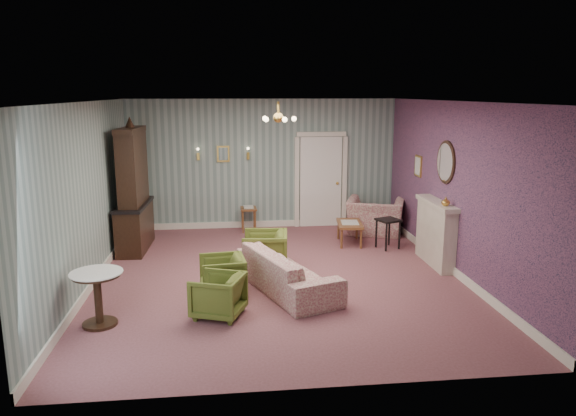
{
  "coord_description": "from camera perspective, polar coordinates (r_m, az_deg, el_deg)",
  "views": [
    {
      "loc": [
        -0.82,
        -8.58,
        3.05
      ],
      "look_at": [
        0.2,
        0.4,
        1.1
      ],
      "focal_mm": 33.7,
      "sensor_mm": 36.0,
      "label": 1
    }
  ],
  "objects": [
    {
      "name": "nesting_table",
      "position": [
        12.06,
        -4.18,
        -1.1
      ],
      "size": [
        0.36,
        0.45,
        0.58
      ],
      "primitive_type": null,
      "rotation": [
        0.0,
        0.0,
        0.03
      ],
      "color": "brown",
      "rests_on": "floor"
    },
    {
      "name": "wall_right_floral",
      "position": [
        9.53,
        17.18,
        1.95
      ],
      "size": [
        0.0,
        7.0,
        7.0
      ],
      "primitive_type": "plane",
      "rotation": [
        1.57,
        0.0,
        -1.57
      ],
      "color": "#A95477",
      "rests_on": "ground"
    },
    {
      "name": "olive_chair_a",
      "position": [
        7.59,
        -7.4,
        -8.93
      ],
      "size": [
        0.79,
        0.81,
        0.66
      ],
      "primitive_type": "imported",
      "rotation": [
        0.0,
        0.0,
        -1.93
      ],
      "color": "#546121",
      "rests_on": "floor"
    },
    {
      "name": "pedestal_table",
      "position": [
        7.66,
        -19.39,
        -9.0
      ],
      "size": [
        0.89,
        0.89,
        0.75
      ],
      "primitive_type": null,
      "rotation": [
        0.0,
        0.0,
        -0.37
      ],
      "color": "black",
      "rests_on": "floor"
    },
    {
      "name": "coffee_table",
      "position": [
        11.13,
        6.5,
        -2.63
      ],
      "size": [
        0.58,
        0.92,
        0.44
      ],
      "primitive_type": null,
      "rotation": [
        0.0,
        0.0,
        -0.12
      ],
      "color": "brown",
      "rests_on": "floor"
    },
    {
      "name": "ceiling",
      "position": [
        8.62,
        -1.04,
        11.17
      ],
      "size": [
        7.0,
        7.0,
        0.0
      ],
      "primitive_type": "plane",
      "rotation": [
        3.14,
        0.0,
        0.0
      ],
      "color": "white",
      "rests_on": "ground"
    },
    {
      "name": "olive_chair_c",
      "position": [
        9.36,
        -2.46,
        -4.38
      ],
      "size": [
        0.78,
        0.82,
        0.77
      ],
      "primitive_type": "imported",
      "rotation": [
        0.0,
        0.0,
        -1.68
      ],
      "color": "#546121",
      "rests_on": "floor"
    },
    {
      "name": "side_table_black",
      "position": [
        10.87,
        10.48,
        -2.69
      ],
      "size": [
        0.52,
        0.52,
        0.6
      ],
      "primitive_type": null,
      "rotation": [
        0.0,
        0.0,
        0.37
      ],
      "color": "black",
      "rests_on": "floor"
    },
    {
      "name": "oval_mirror",
      "position": [
        9.82,
        16.27,
        4.67
      ],
      "size": [
        0.04,
        0.76,
        0.84
      ],
      "primitive_type": null,
      "color": "white",
      "rests_on": "wall_right"
    },
    {
      "name": "wall_front",
      "position": [
        5.39,
        2.58,
        -5.1
      ],
      "size": [
        6.0,
        0.0,
        6.0
      ],
      "primitive_type": "plane",
      "rotation": [
        -1.57,
        0.0,
        0.0
      ],
      "color": "slate",
      "rests_on": "ground"
    },
    {
      "name": "dresser",
      "position": [
        10.88,
        -16.09,
        2.26
      ],
      "size": [
        0.58,
        1.54,
        2.53
      ],
      "primitive_type": null,
      "rotation": [
        0.0,
        0.0,
        -0.04
      ],
      "color": "black",
      "rests_on": "floor"
    },
    {
      "name": "olive_chair_b",
      "position": [
        8.34,
        -6.94,
        -6.9
      ],
      "size": [
        0.68,
        0.72,
        0.67
      ],
      "primitive_type": "imported",
      "rotation": [
        0.0,
        0.0,
        -1.46
      ],
      "color": "#546121",
      "rests_on": "floor"
    },
    {
      "name": "floor",
      "position": [
        9.15,
        -0.97,
        -7.31
      ],
      "size": [
        7.0,
        7.0,
        0.0
      ],
      "primitive_type": "plane",
      "color": "#854D54",
      "rests_on": "ground"
    },
    {
      "name": "framed_print",
      "position": [
        11.1,
        13.58,
        4.33
      ],
      "size": [
        0.04,
        0.34,
        0.42
      ],
      "primitive_type": null,
      "color": "gold",
      "rests_on": "wall_right"
    },
    {
      "name": "sconce_right",
      "position": [
        12.11,
        -4.23,
        5.74
      ],
      "size": [
        0.16,
        0.12,
        0.3
      ],
      "primitive_type": null,
      "color": "gold",
      "rests_on": "wall_back"
    },
    {
      "name": "burgundy_cushion",
      "position": [
        11.77,
        9.17,
        -0.6
      ],
      "size": [
        0.41,
        0.28,
        0.39
      ],
      "primitive_type": "cube",
      "rotation": [
        0.17,
        0.0,
        -0.35
      ],
      "color": "maroon",
      "rests_on": "wingback_chair"
    },
    {
      "name": "sconce_left",
      "position": [
        12.12,
        -9.46,
        5.61
      ],
      "size": [
        0.16,
        0.12,
        0.3
      ],
      "primitive_type": null,
      "color": "gold",
      "rests_on": "wall_back"
    },
    {
      "name": "fireplace",
      "position": [
        10.02,
        15.31,
        -2.55
      ],
      "size": [
        0.3,
        1.4,
        1.16
      ],
      "primitive_type": null,
      "color": "beige",
      "rests_on": "floor"
    },
    {
      "name": "gilt_mirror_back",
      "position": [
        12.12,
        -6.85,
        5.69
      ],
      "size": [
        0.28,
        0.06,
        0.36
      ],
      "primitive_type": null,
      "color": "gold",
      "rests_on": "wall_back"
    },
    {
      "name": "wall_back",
      "position": [
        12.22,
        -2.58,
        4.63
      ],
      "size": [
        6.0,
        0.0,
        6.0
      ],
      "primitive_type": "plane",
      "rotation": [
        1.57,
        0.0,
        0.0
      ],
      "color": "slate",
      "rests_on": "ground"
    },
    {
      "name": "door",
      "position": [
        12.39,
        3.46,
        3.0
      ],
      "size": [
        1.12,
        0.12,
        2.16
      ],
      "primitive_type": null,
      "color": "white",
      "rests_on": "floor"
    },
    {
      "name": "mantel_vase",
      "position": [
        9.51,
        16.3,
        0.66
      ],
      "size": [
        0.15,
        0.15,
        0.15
      ],
      "primitive_type": "imported",
      "color": "gold",
      "rests_on": "fireplace"
    },
    {
      "name": "chandelier",
      "position": [
        8.63,
        -1.03,
        9.38
      ],
      "size": [
        0.56,
        0.56,
        0.36
      ],
      "primitive_type": null,
      "color": "gold",
      "rests_on": "ceiling"
    },
    {
      "name": "sofa_chintz",
      "position": [
        8.46,
        -0.07,
        -5.92
      ],
      "size": [
        1.35,
        2.25,
        0.85
      ],
      "primitive_type": "imported",
      "rotation": [
        0.0,
        0.0,
        1.93
      ],
      "color": "#963C4B",
      "rests_on": "floor"
    },
    {
      "name": "wall_right",
      "position": [
        9.53,
        17.27,
        1.95
      ],
      "size": [
        0.0,
        7.0,
        7.0
      ],
      "primitive_type": "plane",
      "rotation": [
        1.57,
        0.0,
        -1.57
      ],
      "color": "slate",
      "rests_on": "ground"
    },
    {
      "name": "wingback_chair",
      "position": [
        11.92,
        9.22,
        -0.26
      ],
      "size": [
        1.37,
        1.13,
        1.03
      ],
      "primitive_type": "imported",
      "rotation": [
        0.0,
        0.0,
        2.79
      ],
      "color": "#963C4B",
      "rests_on": "floor"
    },
    {
      "name": "wall_left",
      "position": [
        9.0,
        -20.39,
        1.16
      ],
      "size": [
        0.0,
        7.0,
        7.0
      ],
      "primitive_type": "plane",
      "rotation": [
        1.57,
        0.0,
        1.57
      ],
      "color": "slate",
      "rests_on": "ground"
    }
  ]
}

